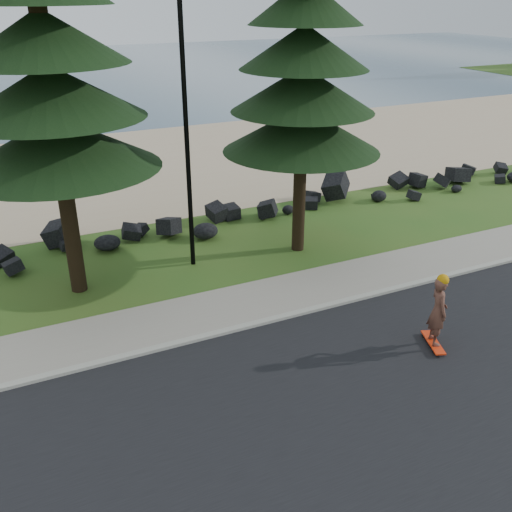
# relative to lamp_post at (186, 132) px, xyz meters

# --- Properties ---
(ground) EXTENTS (160.00, 160.00, 0.00)m
(ground) POSITION_rel_lamp_post_xyz_m (0.00, -3.20, -4.13)
(ground) COLOR #2D5B1C
(ground) RESTS_ON ground
(road) EXTENTS (160.00, 7.00, 0.02)m
(road) POSITION_rel_lamp_post_xyz_m (0.00, -7.70, -4.12)
(road) COLOR black
(road) RESTS_ON ground
(kerb) EXTENTS (160.00, 0.20, 0.10)m
(kerb) POSITION_rel_lamp_post_xyz_m (0.00, -4.10, -4.08)
(kerb) COLOR #A3A192
(kerb) RESTS_ON ground
(sidewalk) EXTENTS (160.00, 2.00, 0.08)m
(sidewalk) POSITION_rel_lamp_post_xyz_m (0.00, -3.00, -4.09)
(sidewalk) COLOR gray
(sidewalk) RESTS_ON ground
(beach_sand) EXTENTS (160.00, 15.00, 0.01)m
(beach_sand) POSITION_rel_lamp_post_xyz_m (0.00, 11.30, -4.13)
(beach_sand) COLOR tan
(beach_sand) RESTS_ON ground
(ocean) EXTENTS (160.00, 58.00, 0.01)m
(ocean) POSITION_rel_lamp_post_xyz_m (0.00, 47.80, -4.13)
(ocean) COLOR #344F64
(ocean) RESTS_ON ground
(seawall_boulders) EXTENTS (60.00, 2.40, 1.10)m
(seawall_boulders) POSITION_rel_lamp_post_xyz_m (0.00, 2.40, -4.13)
(seawall_boulders) COLOR black
(seawall_boulders) RESTS_ON ground
(lamp_post) EXTENTS (0.25, 0.14, 8.14)m
(lamp_post) POSITION_rel_lamp_post_xyz_m (0.00, 0.00, 0.00)
(lamp_post) COLOR black
(lamp_post) RESTS_ON ground
(skateboarder) EXTENTS (0.60, 1.05, 1.91)m
(skateboarder) POSITION_rel_lamp_post_xyz_m (3.70, -6.74, -3.17)
(skateboarder) COLOR red
(skateboarder) RESTS_ON ground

